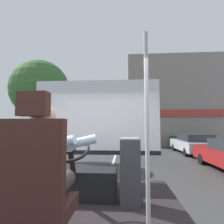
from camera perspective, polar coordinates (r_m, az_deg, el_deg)
name	(u,v)px	position (r m, az deg, el deg)	size (l,w,h in m)	color
ground	(115,157)	(10.86, 0.98, -14.19)	(18.00, 44.00, 0.06)	#393939
driver_seat	(37,191)	(1.59, -22.81, -22.15)	(0.48, 0.48, 1.27)	black
bus_driver	(45,164)	(1.67, -20.51, -15.27)	(0.80, 0.56, 0.79)	#332D28
steering_console	(79,181)	(2.85, -10.45, -20.79)	(1.10, 1.00, 0.86)	black
handrail_pole	(147,126)	(1.88, 11.13, -4.52)	(0.04, 0.04, 2.04)	#B7B7BC
fare_box	(130,171)	(2.49, 5.79, -18.26)	(0.26, 0.26, 0.87)	#333338
windshield_panel	(96,125)	(3.56, -5.08, -4.16)	(2.50, 0.08, 1.48)	white
street_tree	(40,90)	(10.35, -22.00, 6.67)	(3.06, 3.06, 5.30)	#4C3828
shop_building	(174,103)	(19.44, 19.15, 2.79)	(9.45, 5.43, 8.41)	gray
parked_car_silver	(194,143)	(13.12, 24.64, -9.09)	(2.03, 4.15, 1.28)	silver
parked_car_green	(176,137)	(18.04, 19.82, -7.59)	(1.92, 4.10, 1.48)	#195633
parked_car_white	(162,135)	(23.48, 15.76, -7.17)	(1.88, 4.21, 1.30)	silver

